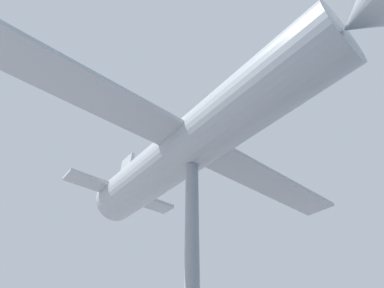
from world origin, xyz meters
name	(u,v)px	position (x,y,z in m)	size (l,w,h in m)	color
support_pylon_central	(192,279)	(0.00, 0.00, 4.00)	(0.47, 0.47, 7.99)	#999EA3
suspended_airplane	(197,140)	(0.03, 0.30, 9.06)	(18.55, 14.54, 3.51)	#B2B7BC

